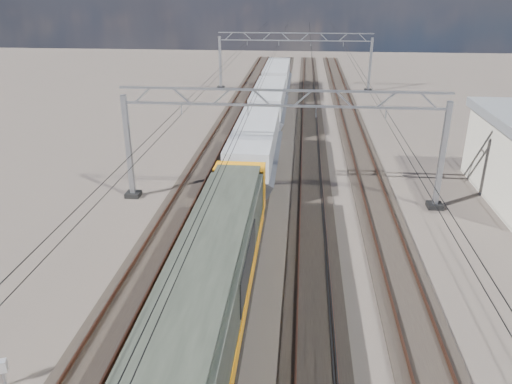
# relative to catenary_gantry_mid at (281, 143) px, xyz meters

# --- Properties ---
(ground) EXTENTS (160.00, 160.00, 0.00)m
(ground) POSITION_rel_catenary_gantry_mid_xyz_m (-0.00, -4.00, -3.91)
(ground) COLOR black
(ground) RESTS_ON ground
(track_outer_west) EXTENTS (2.60, 140.00, 0.30)m
(track_outer_west) POSITION_rel_catenary_gantry_mid_xyz_m (-6.00, -4.00, -3.83)
(track_outer_west) COLOR black
(track_outer_west) RESTS_ON ground
(track_loco) EXTENTS (2.60, 140.00, 0.30)m
(track_loco) POSITION_rel_catenary_gantry_mid_xyz_m (-2.00, -4.00, -3.83)
(track_loco) COLOR black
(track_loco) RESTS_ON ground
(track_inner_east) EXTENTS (2.60, 140.00, 0.30)m
(track_inner_east) POSITION_rel_catenary_gantry_mid_xyz_m (2.00, -4.00, -3.83)
(track_inner_east) COLOR black
(track_inner_east) RESTS_ON ground
(track_outer_east) EXTENTS (2.60, 140.00, 0.30)m
(track_outer_east) POSITION_rel_catenary_gantry_mid_xyz_m (6.00, -4.00, -3.83)
(track_outer_east) COLOR black
(track_outer_east) RESTS_ON ground
(catenary_gantry_mid) EXTENTS (19.90, 0.90, 7.11)m
(catenary_gantry_mid) POSITION_rel_catenary_gantry_mid_xyz_m (0.00, 0.00, 0.00)
(catenary_gantry_mid) COLOR gray
(catenary_gantry_mid) RESTS_ON ground
(catenary_gantry_far) EXTENTS (19.90, 0.90, 7.11)m
(catenary_gantry_far) POSITION_rel_catenary_gantry_mid_xyz_m (0.00, 36.00, 0.00)
(catenary_gantry_far) COLOR gray
(catenary_gantry_far) RESTS_ON ground
(overhead_wires) EXTENTS (12.03, 140.00, 0.53)m
(overhead_wires) POSITION_rel_catenary_gantry_mid_xyz_m (-0.00, 4.00, 1.84)
(overhead_wires) COLOR black
(overhead_wires) RESTS_ON ground
(locomotive) EXTENTS (2.76, 21.10, 3.62)m
(locomotive) POSITION_rel_catenary_gantry_mid_xyz_m (-2.00, -13.48, -1.58)
(locomotive) COLOR black
(locomotive) RESTS_ON ground
(hopper_wagon_lead) EXTENTS (3.38, 13.00, 3.25)m
(hopper_wagon_lead) POSITION_rel_catenary_gantry_mid_xyz_m (-2.00, 4.21, -1.67)
(hopper_wagon_lead) COLOR black
(hopper_wagon_lead) RESTS_ON ground
(hopper_wagon_mid) EXTENTS (3.38, 13.00, 3.25)m
(hopper_wagon_mid) POSITION_rel_catenary_gantry_mid_xyz_m (-2.00, 18.41, -1.67)
(hopper_wagon_mid) COLOR black
(hopper_wagon_mid) RESTS_ON ground
(hopper_wagon_third) EXTENTS (3.38, 13.00, 3.25)m
(hopper_wagon_third) POSITION_rel_catenary_gantry_mid_xyz_m (-2.00, 32.61, -1.67)
(hopper_wagon_third) COLOR black
(hopper_wagon_third) RESTS_ON ground
(trackside_cabinet) EXTENTS (0.42, 0.37, 1.06)m
(trackside_cabinet) POSITION_rel_catenary_gantry_mid_xyz_m (-8.62, -16.43, -3.12)
(trackside_cabinet) COLOR gray
(trackside_cabinet) RESTS_ON ground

